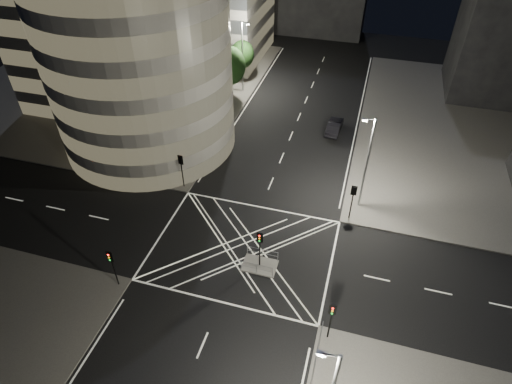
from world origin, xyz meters
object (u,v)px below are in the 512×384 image
(central_island, at_px, (260,265))
(traffic_signal_fr, at_px, (353,196))
(traffic_signal_nl, at_px, (112,262))
(sedan, at_px, (334,126))
(traffic_signal_island, at_px, (260,243))
(street_lamp_right_far, at_px, (366,162))
(traffic_signal_nr, at_px, (331,315))
(traffic_signal_fl, at_px, (181,165))
(street_lamp_left_near, at_px, (193,118))
(street_lamp_left_far, at_px, (243,55))

(central_island, height_order, traffic_signal_fr, traffic_signal_fr)
(traffic_signal_nl, relative_size, sedan, 0.85)
(central_island, distance_m, traffic_signal_fr, 11.10)
(traffic_signal_nl, relative_size, traffic_signal_island, 1.00)
(traffic_signal_fr, distance_m, street_lamp_right_far, 3.48)
(traffic_signal_nl, xyz_separation_m, traffic_signal_nr, (17.60, 0.00, 0.00))
(central_island, distance_m, traffic_signal_nr, 9.08)
(traffic_signal_fr, bearing_deg, street_lamp_right_far, 73.89)
(sedan, bearing_deg, traffic_signal_nl, 67.60)
(traffic_signal_fl, bearing_deg, central_island, -37.54)
(traffic_signal_nl, xyz_separation_m, street_lamp_right_far, (18.24, 15.80, 2.63))
(central_island, bearing_deg, traffic_signal_fl, 142.46)
(street_lamp_right_far, xyz_separation_m, sedan, (-4.41, 13.56, -4.77))
(central_island, distance_m, traffic_signal_fl, 13.91)
(street_lamp_left_near, bearing_deg, street_lamp_left_far, 90.00)
(traffic_signal_fl, relative_size, traffic_signal_nr, 1.00)
(central_island, relative_size, traffic_signal_nr, 0.75)
(traffic_signal_fr, bearing_deg, sedan, 103.45)
(street_lamp_right_far, bearing_deg, street_lamp_left_far, 131.94)
(traffic_signal_nl, bearing_deg, traffic_signal_nr, 0.00)
(traffic_signal_nl, relative_size, traffic_signal_fr, 1.00)
(traffic_signal_island, height_order, street_lamp_left_far, street_lamp_left_far)
(street_lamp_left_near, distance_m, street_lamp_right_far, 19.11)
(sedan, bearing_deg, traffic_signal_fr, 106.27)
(street_lamp_left_far, height_order, street_lamp_right_far, same)
(traffic_signal_fr, relative_size, traffic_signal_island, 1.00)
(traffic_signal_fl, bearing_deg, traffic_signal_fr, 0.00)
(central_island, height_order, traffic_signal_nl, traffic_signal_nl)
(traffic_signal_fl, xyz_separation_m, traffic_signal_island, (10.80, -8.30, 0.00))
(traffic_signal_nr, bearing_deg, street_lamp_right_far, 87.70)
(central_island, distance_m, street_lamp_left_far, 33.95)
(traffic_signal_nl, xyz_separation_m, traffic_signal_fr, (17.60, 13.60, 0.00))
(street_lamp_right_far, distance_m, sedan, 15.04)
(central_island, bearing_deg, traffic_signal_island, 0.00)
(street_lamp_left_far, bearing_deg, traffic_signal_fr, -51.83)
(street_lamp_right_far, bearing_deg, traffic_signal_nl, -139.09)
(traffic_signal_fl, height_order, traffic_signal_fr, same)
(traffic_signal_fl, height_order, sedan, traffic_signal_fl)
(traffic_signal_nl, bearing_deg, street_lamp_right_far, 40.91)
(central_island, height_order, sedan, sedan)
(street_lamp_left_far, xyz_separation_m, street_lamp_right_far, (18.87, -21.00, 0.00))
(sedan, bearing_deg, street_lamp_right_far, 110.81)
(street_lamp_left_near, relative_size, sedan, 2.14)
(traffic_signal_nl, bearing_deg, traffic_signal_fr, 37.69)
(traffic_signal_island, distance_m, street_lamp_left_near, 17.89)
(central_island, distance_m, street_lamp_left_near, 18.52)
(street_lamp_left_far, height_order, sedan, street_lamp_left_far)
(traffic_signal_nr, distance_m, traffic_signal_island, 8.62)
(sedan, bearing_deg, traffic_signal_fl, 51.56)
(traffic_signal_island, height_order, sedan, traffic_signal_island)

